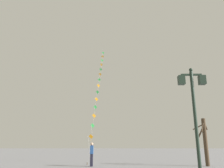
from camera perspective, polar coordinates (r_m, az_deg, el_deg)
ground_plane at (r=20.36m, az=4.30°, el=-19.33°), size 160.00×160.00×0.00m
twin_lantern_lamp_post at (r=10.43m, az=19.86°, el=-4.09°), size 1.19×0.28×4.88m
kite_train at (r=28.36m, az=-3.47°, el=-0.48°), size 0.58×15.78×16.45m
kite_flyer at (r=17.73m, az=-5.14°, el=-17.04°), size 0.25×0.61×1.71m
bare_tree at (r=19.24m, az=22.34°, el=-12.89°), size 1.43×1.73×3.57m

